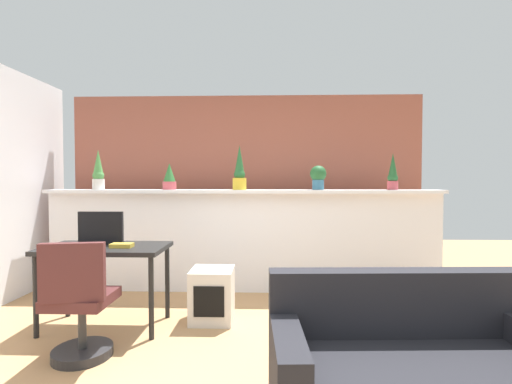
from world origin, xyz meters
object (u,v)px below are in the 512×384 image
potted_plant_2 (239,172)px  desk (106,255)px  tv_monitor (101,228)px  side_cube_shelf (212,295)px  potted_plant_4 (393,174)px  office_chair (79,309)px  book_on_desk (122,245)px  potted_plant_1 (169,177)px  potted_plant_0 (98,172)px  couch (413,374)px  potted_plant_3 (318,176)px

potted_plant_2 → desk: 1.77m
tv_monitor → side_cube_shelf: bearing=5.6°
potted_plant_4 → side_cube_shelf: size_ratio=0.88×
office_chair → book_on_desk: size_ratio=4.73×
potted_plant_1 → book_on_desk: (-0.11, -1.21, -0.62)m
potted_plant_1 → potted_plant_0: bearing=-176.4°
office_chair → couch: bearing=-16.5°
potted_plant_2 → desk: potted_plant_2 is taller
office_chair → side_cube_shelf: (0.87, 0.82, -0.14)m
potted_plant_4 → desk: (-2.98, -1.15, -0.76)m
potted_plant_2 → office_chair: (-1.07, -1.72, -1.07)m
potted_plant_3 → tv_monitor: size_ratio=0.69×
potted_plant_1 → desk: 1.39m
potted_plant_2 → tv_monitor: 1.68m
potted_plant_3 → couch: bearing=-85.3°
tv_monitor → potted_plant_4: bearing=19.2°
book_on_desk → potted_plant_1: bearing=84.7°
potted_plant_4 → book_on_desk: 3.12m
potted_plant_3 → office_chair: bearing=-138.6°
potted_plant_3 → potted_plant_4: bearing=0.5°
potted_plant_1 → office_chair: 2.05m
desk → book_on_desk: bearing=-19.1°
potted_plant_1 → office_chair: size_ratio=0.35×
potted_plant_4 → office_chair: bearing=-148.4°
potted_plant_0 → potted_plant_4: (3.54, 0.06, -0.02)m
potted_plant_3 → book_on_desk: potted_plant_3 is taller
office_chair → book_on_desk: (0.10, 0.57, 0.38)m
book_on_desk → couch: size_ratio=0.12×
potted_plant_2 → couch: bearing=-64.4°
potted_plant_4 → couch: size_ratio=0.27×
side_cube_shelf → book_on_desk: bearing=-162.7°
potted_plant_0 → couch: potted_plant_0 is taller
potted_plant_0 → couch: size_ratio=0.30×
potted_plant_2 → tv_monitor: size_ratio=1.27×
book_on_desk → couch: (2.11, -1.23, -0.49)m
office_chair → potted_plant_0: bearing=110.5°
potted_plant_0 → tv_monitor: (0.49, -1.01, -0.55)m
potted_plant_2 → potted_plant_4: bearing=1.8°
tv_monitor → couch: tv_monitor is taller
potted_plant_1 → potted_plant_3: potted_plant_1 is taller
book_on_desk → couch: bearing=-30.2°
potted_plant_4 → desk: potted_plant_4 is taller
desk → side_cube_shelf: (0.95, 0.18, -0.42)m
potted_plant_0 → potted_plant_3: 2.66m
side_cube_shelf → book_on_desk: (-0.78, -0.24, 0.52)m
potted_plant_2 → couch: size_ratio=0.33×
potted_plant_0 → potted_plant_1: bearing=3.6°
potted_plant_1 → side_cube_shelf: size_ratio=0.64×
potted_plant_2 → side_cube_shelf: potted_plant_2 is taller
potted_plant_1 → side_cube_shelf: potted_plant_1 is taller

